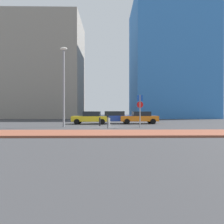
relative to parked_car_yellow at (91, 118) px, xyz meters
name	(u,v)px	position (x,y,z in m)	size (l,w,h in m)	color
ground_plane	(106,127)	(1.89, -4.81, -0.77)	(120.00, 120.00, 0.00)	#38383A
sidewalk_brick	(105,133)	(1.89, -10.86, -0.70)	(40.00, 3.88, 0.14)	brown
parked_car_yellow	(91,118)	(0.00, 0.00, 0.00)	(4.38, 2.17, 1.51)	gold
parked_car_blue	(114,117)	(2.83, 0.65, 0.03)	(4.42, 1.94, 1.53)	#1E389E
parked_car_orange	(139,117)	(5.88, 0.42, 0.00)	(4.60, 2.18, 1.49)	orange
parking_sign_post	(140,107)	(5.11, -5.27, 1.19)	(0.59, 0.14, 3.11)	gray
parking_meter	(108,119)	(2.03, -5.92, 0.08)	(0.18, 0.14, 1.30)	#4C4C51
street_lamp	(64,81)	(-2.30, -4.39, 3.79)	(0.70, 0.36, 7.85)	gray
traffic_bollard_near	(100,122)	(1.19, -2.83, -0.33)	(0.17, 0.17, 0.88)	black
traffic_bollard_mid	(109,122)	(2.19, -4.03, -0.34)	(0.18, 0.18, 0.87)	#B7B7BC
building_colorful_midrise	(169,61)	(15.55, 21.97, 11.89)	(16.07, 16.25, 25.32)	#3372BF
building_under_construction	(48,69)	(-11.05, 20.81, 9.69)	(14.61, 12.77, 20.93)	gray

